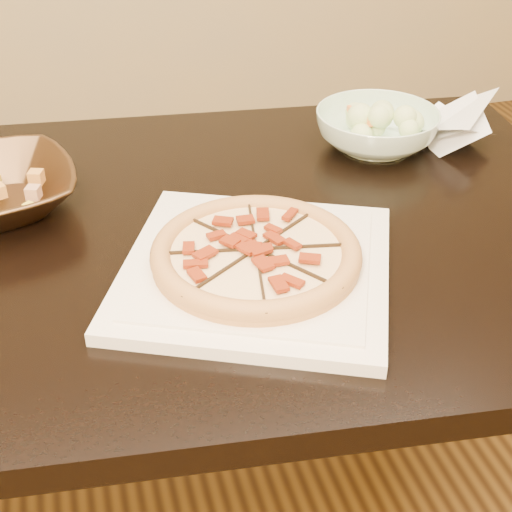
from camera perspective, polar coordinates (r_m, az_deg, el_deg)
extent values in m
cube|color=black|center=(1.05, -6.20, 1.44)|extent=(1.37, 0.97, 0.04)
cylinder|color=black|center=(1.67, 11.56, -0.69)|extent=(0.07, 0.07, 0.71)
cube|color=white|center=(0.92, 0.00, -1.08)|extent=(0.45, 0.45, 0.02)
cube|color=white|center=(0.92, 0.00, -0.52)|extent=(0.38, 0.38, 0.00)
cylinder|color=#AD7342|center=(0.91, 0.00, -0.10)|extent=(0.27, 0.27, 0.01)
torus|color=#AD7342|center=(0.91, 0.00, 0.31)|extent=(0.27, 0.27, 0.03)
cylinder|color=#FFEAB9|center=(0.91, 0.00, 0.26)|extent=(0.22, 0.22, 0.01)
cube|color=black|center=(0.91, 0.00, 0.52)|extent=(0.05, 0.26, 0.01)
cube|color=black|center=(0.91, 0.00, 0.52)|extent=(0.15, 0.22, 0.01)
cube|color=black|center=(0.91, 0.00, 0.52)|extent=(0.26, 0.05, 0.01)
cube|color=black|center=(0.91, 0.00, 0.52)|extent=(0.22, 0.15, 0.01)
cube|color=maroon|center=(0.91, 1.22, 0.74)|extent=(0.03, 0.02, 0.00)
cube|color=maroon|center=(0.92, 2.63, 1.16)|extent=(0.02, 0.02, 0.00)
cube|color=maroon|center=(0.94, 3.62, 1.91)|extent=(0.03, 0.02, 0.00)
cube|color=maroon|center=(0.92, 1.18, 1.33)|extent=(0.03, 0.02, 0.00)
cube|color=maroon|center=(0.94, 1.66, 2.16)|extent=(0.03, 0.03, 0.00)
cube|color=maroon|center=(0.97, 1.43, 3.07)|extent=(0.03, 0.03, 0.00)
cube|color=maroon|center=(0.93, 0.18, 1.84)|extent=(0.02, 0.03, 0.00)
cube|color=maroon|center=(0.95, -0.52, 2.62)|extent=(0.02, 0.03, 0.00)
cube|color=maroon|center=(0.97, -1.84, 3.23)|extent=(0.02, 0.03, 0.00)
cube|color=maroon|center=(0.93, -1.47, 1.84)|extent=(0.02, 0.03, 0.00)
cube|color=maroon|center=(0.94, -3.03, 2.17)|extent=(0.02, 0.03, 0.00)
cube|color=maroon|center=(0.91, -1.33, 1.08)|extent=(0.03, 0.03, 0.00)
cube|color=maroon|center=(0.92, -2.97, 1.12)|extent=(0.03, 0.02, 0.00)
cube|color=maroon|center=(0.91, -4.68, 0.75)|extent=(0.03, 0.02, 0.00)
cube|color=maroon|center=(0.90, -1.97, 0.46)|extent=(0.02, 0.02, 0.00)
cube|color=maroon|center=(0.89, -3.32, -0.17)|extent=(0.03, 0.02, 0.00)
cube|color=maroon|center=(0.86, -4.24, -1.17)|extent=(0.03, 0.02, 0.00)
cube|color=maroon|center=(0.88, -1.57, -0.41)|extent=(0.03, 0.03, 0.00)
cube|color=maroon|center=(0.86, -1.81, -1.45)|extent=(0.03, 0.03, 0.00)
cube|color=maroon|center=(0.89, -0.28, -0.06)|extent=(0.02, 0.03, 0.00)
cube|color=maroon|center=(0.87, 0.09, -1.01)|extent=(0.02, 0.03, 0.00)
cube|color=maroon|center=(0.85, 1.25, -1.89)|extent=(0.01, 0.02, 0.00)
cube|color=maroon|center=(0.88, 0.89, -0.22)|extent=(0.02, 0.03, 0.00)
cube|color=maroon|center=(0.87, 2.35, -0.77)|extent=(0.02, 0.03, 0.00)
cube|color=maroon|center=(0.87, 4.26, -0.96)|extent=(0.03, 0.03, 0.00)
cube|color=maroon|center=(0.89, 2.16, 0.21)|extent=(0.03, 0.03, 0.00)
cube|color=maroon|center=(0.90, 3.87, 0.37)|extent=(0.03, 0.02, 0.00)
cube|color=gold|center=(1.12, -19.64, 7.53)|extent=(0.03, 0.03, 0.03)
cube|color=tan|center=(1.14, -19.57, 8.00)|extent=(0.03, 0.03, 0.03)
cube|color=gold|center=(1.07, -18.82, 6.45)|extent=(0.03, 0.03, 0.03)
imported|color=silver|center=(1.26, 9.61, 9.94)|extent=(0.27, 0.27, 0.07)
sphere|color=beige|center=(1.24, 9.84, 12.08)|extent=(0.04, 0.04, 0.04)
sphere|color=beige|center=(1.26, 10.38, 12.31)|extent=(0.04, 0.04, 0.04)
sphere|color=beige|center=(1.28, 10.03, 12.72)|extent=(0.04, 0.04, 0.04)
sphere|color=beige|center=(1.25, 9.63, 12.27)|extent=(0.04, 0.04, 0.04)
sphere|color=beige|center=(1.26, 8.67, 12.49)|extent=(0.04, 0.04, 0.04)
sphere|color=beige|center=(1.24, 9.72, 12.10)|extent=(0.04, 0.04, 0.04)
sphere|color=beige|center=(1.24, 8.87, 12.01)|extent=(0.04, 0.04, 0.04)
sphere|color=beige|center=(1.21, 8.64, 11.59)|extent=(0.04, 0.04, 0.04)
sphere|color=beige|center=(1.23, 9.77, 11.86)|extent=(0.04, 0.04, 0.04)
sphere|color=beige|center=(1.22, 10.49, 11.49)|extent=(0.04, 0.04, 0.04)
sphere|color=beige|center=(1.24, 10.02, 12.02)|extent=(0.04, 0.04, 0.04)
sphere|color=beige|center=(1.24, 11.00, 11.94)|extent=(0.04, 0.04, 0.04)
cube|color=orange|center=(1.28, 10.45, 12.14)|extent=(0.02, 0.02, 0.01)
cube|color=orange|center=(1.27, 8.72, 12.17)|extent=(0.02, 0.02, 0.01)
cube|color=orange|center=(1.23, 8.44, 11.55)|extent=(0.02, 0.02, 0.01)
cube|color=orange|center=(1.22, 10.07, 11.11)|extent=(0.02, 0.02, 0.01)
cube|color=orange|center=(1.25, 11.30, 11.49)|extent=(0.02, 0.02, 0.01)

